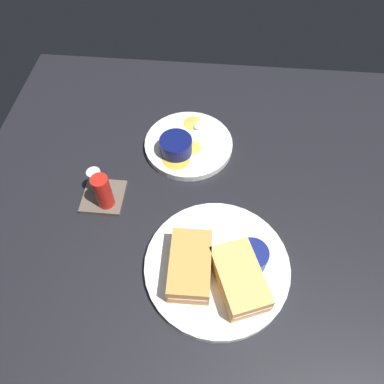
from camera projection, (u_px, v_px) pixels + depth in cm
name	position (u px, v px, depth cm)	size (l,w,h in cm)	color
ground_plane	(208.00, 228.00, 78.50)	(110.00, 110.00, 3.00)	black
plate_sandwich_main	(217.00, 266.00, 71.05)	(28.30, 28.30, 1.60)	silver
sandwich_half_near	(190.00, 266.00, 67.68)	(13.42, 7.89, 4.80)	#C68C42
sandwich_half_far	(239.00, 279.00, 66.22)	(14.90, 11.81, 4.80)	tan
ramekin_dark_sauce	(251.00, 257.00, 68.90)	(6.32, 6.32, 4.12)	navy
spoon_by_dark_ramekin	(223.00, 257.00, 70.87)	(2.40, 9.93, 0.80)	silver
plate_chips_companion	(188.00, 145.00, 89.11)	(21.40, 21.40, 1.60)	silver
ramekin_light_gravy	(176.00, 145.00, 85.02)	(7.61, 7.61, 3.97)	#0C144C
spoon_by_gravy_ramekin	(196.00, 129.00, 90.57)	(9.81, 4.60, 0.80)	silver
plantain_chip_scatter	(181.00, 144.00, 87.72)	(20.29, 11.31, 0.60)	gold
condiment_caddy	(102.00, 191.00, 78.06)	(9.00, 9.00, 9.50)	brown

